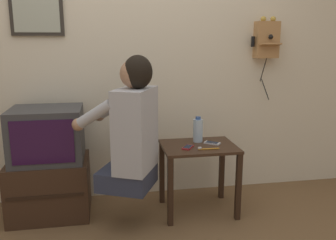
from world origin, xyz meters
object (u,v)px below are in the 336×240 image
(water_bottle, at_px, (198,130))
(toothbrush, at_px, (207,149))
(person, at_px, (132,128))
(cell_phone_held, at_px, (188,147))
(framed_picture, at_px, (37,12))
(cell_phone_spare, at_px, (212,143))
(wall_phone_antique, at_px, (267,39))
(television, at_px, (47,135))

(water_bottle, bearing_deg, toothbrush, -86.64)
(person, relative_size, cell_phone_held, 6.96)
(framed_picture, height_order, toothbrush, framed_picture)
(person, distance_m, framed_picture, 1.23)
(cell_phone_spare, bearing_deg, person, 146.89)
(cell_phone_held, relative_size, toothbrush, 0.82)
(wall_phone_antique, distance_m, framed_picture, 1.93)
(toothbrush, bearing_deg, television, 78.73)
(wall_phone_antique, bearing_deg, water_bottle, -158.13)
(cell_phone_held, bearing_deg, person, -131.67)
(wall_phone_antique, bearing_deg, framed_picture, 178.68)
(person, height_order, water_bottle, person)
(person, relative_size, toothbrush, 5.73)
(wall_phone_antique, height_order, framed_picture, framed_picture)
(wall_phone_antique, bearing_deg, toothbrush, -143.24)
(wall_phone_antique, bearing_deg, cell_phone_held, -151.69)
(wall_phone_antique, xyz_separation_m, cell_phone_held, (-0.80, -0.43, -0.81))
(cell_phone_held, height_order, water_bottle, water_bottle)
(television, xyz_separation_m, wall_phone_antique, (1.86, 0.23, 0.72))
(television, height_order, cell_phone_held, television)
(toothbrush, bearing_deg, wall_phone_antique, -52.01)
(water_bottle, bearing_deg, cell_phone_spare, -38.49)
(cell_phone_held, bearing_deg, water_bottle, 85.30)
(television, relative_size, cell_phone_held, 3.88)
(water_bottle, distance_m, toothbrush, 0.24)
(framed_picture, xyz_separation_m, cell_phone_spare, (1.34, -0.39, -1.02))
(framed_picture, bearing_deg, cell_phone_spare, -16.46)
(toothbrush, bearing_deg, person, 96.96)
(television, relative_size, cell_phone_spare, 3.97)
(television, distance_m, water_bottle, 1.18)
(wall_phone_antique, xyz_separation_m, water_bottle, (-0.68, -0.27, -0.72))
(television, relative_size, wall_phone_antique, 0.73)
(wall_phone_antique, bearing_deg, television, -172.91)
(cell_phone_held, height_order, toothbrush, toothbrush)
(television, distance_m, wall_phone_antique, 2.01)
(cell_phone_spare, bearing_deg, toothbrush, -170.79)
(television, bearing_deg, water_bottle, -1.98)
(person, bearing_deg, wall_phone_antique, -40.70)
(person, bearing_deg, toothbrush, -59.15)
(wall_phone_antique, distance_m, cell_phone_held, 1.22)
(person, distance_m, cell_phone_spare, 0.71)
(wall_phone_antique, height_order, cell_phone_held, wall_phone_antique)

